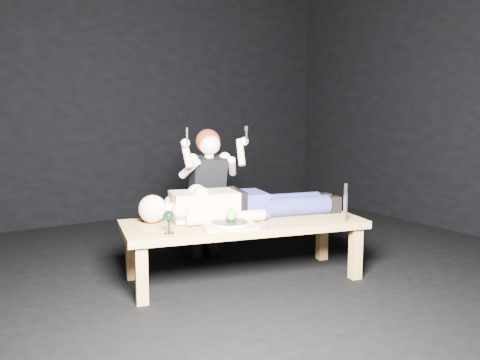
{
  "coord_description": "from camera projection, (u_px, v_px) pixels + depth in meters",
  "views": [
    {
      "loc": [
        -2.23,
        -3.24,
        1.29
      ],
      "look_at": [
        -0.19,
        -0.01,
        0.75
      ],
      "focal_mm": 38.64,
      "sensor_mm": 36.0,
      "label": 1
    }
  ],
  "objects": [
    {
      "name": "lying_man",
      "position": [
        245.0,
        200.0,
        3.97
      ],
      "size": [
        1.84,
        0.93,
        0.26
      ],
      "primitive_type": null,
      "rotation": [
        0.0,
        0.0,
        -0.23
      ],
      "color": "tan",
      "rests_on": "table"
    },
    {
      "name": "spoon_flat",
      "position": [
        260.0,
        223.0,
        3.74
      ],
      "size": [
        0.04,
        0.19,
        0.01
      ],
      "primitive_type": "cube",
      "rotation": [
        0.0,
        0.0,
        0.15
      ],
      "color": "#B2B2B7",
      "rests_on": "table"
    },
    {
      "name": "fork_flat",
      "position": [
        196.0,
        231.0,
        3.52
      ],
      "size": [
        0.03,
        0.19,
        0.01
      ],
      "primitive_type": "cube",
      "rotation": [
        0.0,
        0.0,
        -0.04
      ],
      "color": "#B2B2B7",
      "rests_on": "table"
    },
    {
      "name": "ground",
      "position": [
        260.0,
        272.0,
        4.07
      ],
      "size": [
        5.0,
        5.0,
        0.0
      ],
      "primitive_type": "plane",
      "color": "black",
      "rests_on": "ground"
    },
    {
      "name": "apple",
      "position": [
        231.0,
        215.0,
        3.64
      ],
      "size": [
        0.08,
        0.08,
        0.08
      ],
      "primitive_type": "sphere",
      "color": "#3B941F",
      "rests_on": "plate"
    },
    {
      "name": "kneeling_woman",
      "position": [
        205.0,
        193.0,
        4.37
      ],
      "size": [
        0.7,
        0.77,
        1.14
      ],
      "primitive_type": null,
      "rotation": [
        0.0,
        0.0,
        -0.15
      ],
      "color": "black",
      "rests_on": "ground"
    },
    {
      "name": "goblet",
      "position": [
        169.0,
        222.0,
        3.44
      ],
      "size": [
        0.09,
        0.09,
        0.16
      ],
      "primitive_type": null,
      "rotation": [
        0.0,
        0.0,
        -0.23
      ],
      "color": "black",
      "rests_on": "table"
    },
    {
      "name": "knife_flat",
      "position": [
        261.0,
        226.0,
        3.66
      ],
      "size": [
        0.02,
        0.19,
        0.01
      ],
      "primitive_type": "cube",
      "rotation": [
        0.0,
        0.0,
        -0.02
      ],
      "color": "#B2B2B7",
      "rests_on": "table"
    },
    {
      "name": "table",
      "position": [
        244.0,
        250.0,
        3.88
      ],
      "size": [
        1.89,
        1.06,
        0.45
      ],
      "primitive_type": "cube",
      "rotation": [
        0.0,
        0.0,
        -0.23
      ],
      "color": "#B07E40",
      "rests_on": "ground"
    },
    {
      "name": "carving_knife",
      "position": [
        346.0,
        202.0,
        3.83
      ],
      "size": [
        0.04,
        0.05,
        0.28
      ],
      "primitive_type": null,
      "rotation": [
        0.0,
        0.0,
        -0.23
      ],
      "color": "#B2B2B7",
      "rests_on": "table"
    },
    {
      "name": "serving_tray",
      "position": [
        229.0,
        226.0,
        3.63
      ],
      "size": [
        0.44,
        0.38,
        0.02
      ],
      "primitive_type": "cube",
      "rotation": [
        0.0,
        0.0,
        -0.34
      ],
      "color": "tan",
      "rests_on": "table"
    },
    {
      "name": "plate",
      "position": [
        229.0,
        223.0,
        3.62
      ],
      "size": [
        0.32,
        0.32,
        0.02
      ],
      "primitive_type": "cylinder",
      "rotation": [
        0.0,
        0.0,
        -0.34
      ],
      "color": "white",
      "rests_on": "serving_tray"
    },
    {
      "name": "back_wall",
      "position": [
        138.0,
        89.0,
        5.95
      ],
      "size": [
        5.0,
        0.0,
        5.0
      ],
      "primitive_type": "plane",
      "rotation": [
        1.57,
        0.0,
        0.0
      ],
      "color": "black",
      "rests_on": "ground"
    }
  ]
}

